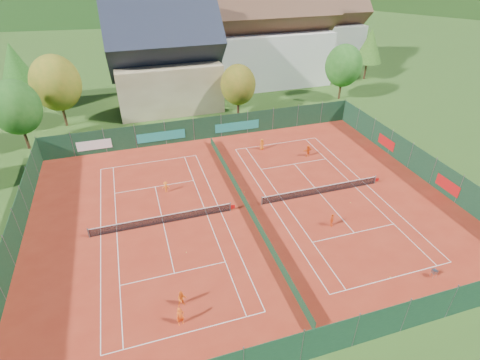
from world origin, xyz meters
name	(u,v)px	position (x,y,z in m)	size (l,w,h in m)	color
ground	(246,208)	(0.00, 0.00, -0.02)	(600.00, 600.00, 0.00)	#274B17
clay_pad	(246,208)	(0.00, 0.00, 0.01)	(40.00, 32.00, 0.01)	#9D2817
court_markings_left	(163,223)	(-8.00, 0.00, 0.01)	(11.03, 23.83, 0.00)	white
court_markings_right	(320,194)	(8.00, 0.00, 0.01)	(11.03, 23.83, 0.00)	white
tennis_net_left	(164,219)	(-7.85, 0.00, 0.51)	(13.30, 0.10, 1.02)	#59595B
tennis_net_right	(322,190)	(8.15, 0.00, 0.51)	(13.30, 0.10, 1.02)	#59595B
court_divider	(246,204)	(0.00, 0.00, 0.50)	(0.03, 28.80, 1.00)	#13341E
fence_north	(204,129)	(-0.46, 15.99, 1.47)	(40.00, 0.10, 3.00)	#12331E
fence_south	(329,339)	(0.00, -16.00, 1.50)	(40.00, 0.04, 3.00)	#153A24
fence_west	(13,237)	(-20.00, 0.00, 1.50)	(0.04, 32.00, 3.00)	#14381E
fence_east	(421,164)	(20.00, 0.05, 1.48)	(0.09, 32.00, 3.00)	#12331F
chalet	(165,62)	(-3.00, 30.00, 6.62)	(16.20, 12.00, 16.00)	#C3B48A
hotel_block_a	(269,40)	(16.00, 36.00, 7.38)	(21.60, 11.00, 17.25)	silver
hotel_block_b	(319,31)	(30.00, 44.00, 6.62)	(17.28, 10.00, 15.50)	silver
tree_west_front	(16,107)	(-22.00, 20.00, 5.39)	(5.72, 5.72, 8.69)	#452A18
tree_west_mid	(56,83)	(-18.00, 26.00, 6.07)	(6.44, 6.44, 9.78)	#422917
tree_west_back	(15,66)	(-24.00, 34.00, 6.74)	(5.60, 5.60, 10.00)	#442718
tree_center	(238,85)	(6.00, 22.00, 4.72)	(5.01, 5.01, 7.60)	#432718
tree_east_front	(344,66)	(24.00, 24.00, 5.39)	(5.72, 5.72, 8.69)	#432B18
tree_east_mid	(370,46)	(34.00, 32.00, 6.06)	(5.04, 5.04, 9.00)	#452A18
tree_east_back	(310,35)	(26.00, 40.00, 6.74)	(7.15, 7.15, 10.86)	#472D19
mountain_backdrop	(178,50)	(28.54, 233.48, -39.64)	(820.00, 530.00, 242.00)	black
ball_hopper	(435,272)	(10.95, -12.72, 0.56)	(0.34, 0.34, 0.80)	slate
loose_ball_0	(186,252)	(-6.68, -4.40, 0.03)	(0.07, 0.07, 0.07)	#CCD833
loose_ball_1	(390,277)	(7.78, -11.79, 0.03)	(0.07, 0.07, 0.07)	#CCD833
loose_ball_2	(244,192)	(0.67, 2.59, 0.03)	(0.07, 0.07, 0.07)	#CCD833
loose_ball_3	(168,185)	(-6.64, 6.28, 0.03)	(0.07, 0.07, 0.07)	#CCD833
loose_ball_4	(350,203)	(10.11, -2.29, 0.03)	(0.07, 0.07, 0.07)	#CCD833
player_left_near	(180,316)	(-8.28, -11.09, 0.77)	(0.56, 0.37, 1.54)	#FF5B16
player_left_mid	(182,299)	(-7.92, -9.59, 0.68)	(0.66, 0.51, 1.36)	orange
player_left_far	(166,187)	(-7.00, 5.11, 0.60)	(0.78, 0.45, 1.20)	orange
player_right_near	(332,220)	(6.52, -4.88, 0.66)	(0.77, 0.32, 1.32)	#F55315
player_right_far_a	(262,144)	(5.66, 10.96, 0.70)	(0.68, 0.45, 1.40)	orange
player_right_far_b	(308,151)	(10.35, 7.72, 0.70)	(1.31, 0.42, 1.41)	#EB5814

